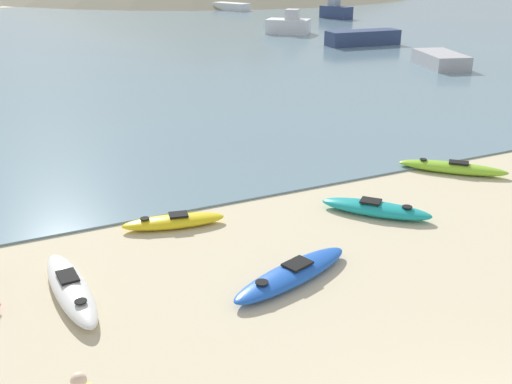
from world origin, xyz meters
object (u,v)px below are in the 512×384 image
at_px(kayak_on_sand_5, 174,221).
at_px(moored_boat_1, 336,11).
at_px(moored_boat_2, 231,6).
at_px(kayak_on_sand_0, 71,288).
at_px(kayak_on_sand_1, 376,209).
at_px(moored_boat_3, 441,60).
at_px(kayak_on_sand_4, 292,274).
at_px(moored_boat_4, 289,25).
at_px(moored_boat_0, 363,38).
at_px(kayak_on_sand_3, 453,168).

relative_size(kayak_on_sand_5, moored_boat_1, 0.73).
bearing_deg(moored_boat_2, moored_boat_1, -65.92).
height_order(kayak_on_sand_0, kayak_on_sand_1, kayak_on_sand_0).
height_order(moored_boat_1, moored_boat_3, moored_boat_1).
relative_size(kayak_on_sand_0, kayak_on_sand_4, 0.97).
xyz_separation_m(kayak_on_sand_4, moored_boat_4, (19.84, 36.29, 0.60)).
xyz_separation_m(moored_boat_0, moored_boat_4, (-1.70, 8.42, 0.17)).
relative_size(moored_boat_1, moored_boat_2, 0.75).
bearing_deg(kayak_on_sand_0, kayak_on_sand_1, 4.46).
distance_m(moored_boat_2, moored_boat_3, 40.43).
bearing_deg(moored_boat_3, kayak_on_sand_0, -145.74).
distance_m(moored_boat_1, moored_boat_2, 14.78).
bearing_deg(kayak_on_sand_0, kayak_on_sand_4, -18.05).
bearing_deg(kayak_on_sand_0, moored_boat_0, 45.60).
relative_size(kayak_on_sand_3, moored_boat_3, 0.62).
bearing_deg(kayak_on_sand_5, kayak_on_sand_0, -142.61).
height_order(moored_boat_1, moored_boat_2, moored_boat_1).
distance_m(kayak_on_sand_0, kayak_on_sand_3, 12.44).
distance_m(kayak_on_sand_0, moored_boat_4, 42.45).
relative_size(kayak_on_sand_3, moored_boat_2, 0.58).
bearing_deg(kayak_on_sand_4, moored_boat_4, 61.34).
xyz_separation_m(kayak_on_sand_1, kayak_on_sand_4, (-3.70, -2.05, -0.01)).
bearing_deg(kayak_on_sand_4, moored_boat_2, 67.48).
height_order(kayak_on_sand_0, moored_boat_0, moored_boat_0).
distance_m(kayak_on_sand_4, moored_boat_2, 63.48).
distance_m(kayak_on_sand_4, moored_boat_0, 35.23).
bearing_deg(kayak_on_sand_5, kayak_on_sand_4, -69.08).
xyz_separation_m(moored_boat_2, moored_boat_4, (-4.47, -22.34, 0.28)).
xyz_separation_m(kayak_on_sand_3, kayak_on_sand_5, (-9.28, 0.02, -0.02)).
height_order(moored_boat_2, moored_boat_3, moored_boat_2).
distance_m(kayak_on_sand_1, moored_boat_0, 31.39).
distance_m(kayak_on_sand_5, moored_boat_0, 33.35).
height_order(moored_boat_3, moored_boat_4, moored_boat_4).
bearing_deg(moored_boat_3, moored_boat_2, 84.63).
height_order(moored_boat_0, moored_boat_3, moored_boat_0).
height_order(kayak_on_sand_3, moored_boat_2, moored_boat_2).
relative_size(kayak_on_sand_4, kayak_on_sand_5, 1.26).
bearing_deg(moored_boat_2, moored_boat_4, -101.32).
relative_size(kayak_on_sand_1, moored_boat_1, 0.74).
xyz_separation_m(kayak_on_sand_1, moored_boat_2, (20.62, 56.58, 0.30)).
bearing_deg(kayak_on_sand_0, moored_boat_1, 51.55).
distance_m(kayak_on_sand_0, kayak_on_sand_5, 3.72).
distance_m(kayak_on_sand_3, moored_boat_0, 27.81).
height_order(kayak_on_sand_4, moored_boat_3, moored_boat_3).
bearing_deg(moored_boat_0, moored_boat_1, 62.98).
bearing_deg(moored_boat_3, moored_boat_4, 92.21).
height_order(kayak_on_sand_1, kayak_on_sand_5, kayak_on_sand_1).
height_order(kayak_on_sand_3, moored_boat_4, moored_boat_4).
relative_size(kayak_on_sand_5, moored_boat_2, 0.55).
relative_size(kayak_on_sand_1, kayak_on_sand_3, 0.96).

